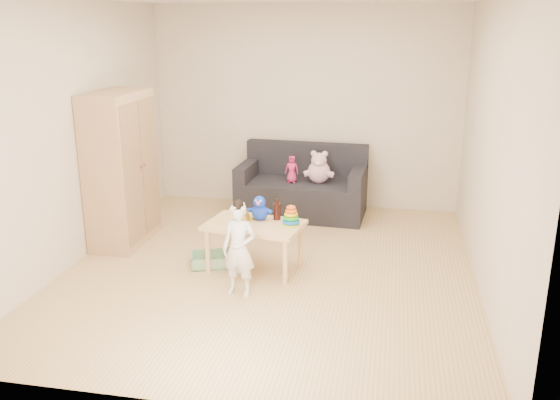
% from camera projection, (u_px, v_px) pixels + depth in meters
% --- Properties ---
extents(room, '(4.50, 4.50, 4.50)m').
position_uv_depth(room, '(270.00, 141.00, 5.57)').
color(room, tan).
rests_on(room, ground).
extents(wardrobe, '(0.47, 0.93, 1.68)m').
position_uv_depth(wardrobe, '(121.00, 169.00, 6.45)').
color(wardrobe, tan).
rests_on(wardrobe, ground).
extents(sofa, '(1.62, 0.87, 0.44)m').
position_uv_depth(sofa, '(302.00, 198.00, 7.53)').
color(sofa, black).
rests_on(sofa, ground).
extents(play_table, '(1.01, 0.72, 0.49)m').
position_uv_depth(play_table, '(255.00, 246.00, 5.87)').
color(play_table, '#E7C37F').
rests_on(play_table, ground).
extents(storage_bin, '(0.48, 0.42, 0.12)m').
position_uv_depth(storage_bin, '(211.00, 259.00, 6.02)').
color(storage_bin, '#7BA779').
rests_on(storage_bin, ground).
extents(toddler, '(0.34, 0.26, 0.85)m').
position_uv_depth(toddler, '(239.00, 250.00, 5.29)').
color(toddler, white).
rests_on(toddler, ground).
extents(pink_bear, '(0.35, 0.31, 0.34)m').
position_uv_depth(pink_bear, '(319.00, 169.00, 7.35)').
color(pink_bear, '#DCA2B7').
rests_on(pink_bear, sofa).
extents(doll, '(0.17, 0.12, 0.33)m').
position_uv_depth(doll, '(292.00, 169.00, 7.36)').
color(doll, '#C82562').
rests_on(doll, sofa).
extents(ring_stacker, '(0.17, 0.17, 0.20)m').
position_uv_depth(ring_stacker, '(291.00, 217.00, 5.72)').
color(ring_stacker, '#BCD40B').
rests_on(ring_stacker, play_table).
extents(brown_bottle, '(0.07, 0.07, 0.22)m').
position_uv_depth(brown_bottle, '(277.00, 211.00, 5.88)').
color(brown_bottle, black).
rests_on(brown_bottle, play_table).
extents(blue_plush, '(0.25, 0.21, 0.25)m').
position_uv_depth(blue_plush, '(260.00, 208.00, 5.86)').
color(blue_plush, blue).
rests_on(blue_plush, play_table).
extents(wooden_figure, '(0.05, 0.05, 0.11)m').
position_uv_depth(wooden_figure, '(248.00, 217.00, 5.81)').
color(wooden_figure, brown).
rests_on(wooden_figure, play_table).
extents(yellow_book, '(0.26, 0.26, 0.01)m').
position_uv_depth(yellow_book, '(247.00, 216.00, 5.98)').
color(yellow_book, yellow).
rests_on(yellow_book, play_table).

